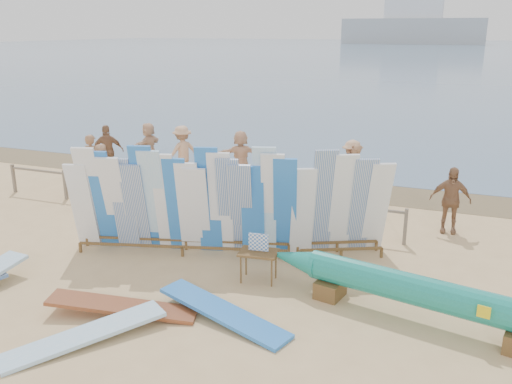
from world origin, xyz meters
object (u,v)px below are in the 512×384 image
at_px(beachgoer_7, 354,173).
at_px(beachgoer_extra_1, 108,151).
at_px(beachgoer_2, 101,170).
at_px(beachgoer_10, 450,200).
at_px(beachgoer_5, 241,156).
at_px(flat_board_c, 123,314).
at_px(stroller, 240,199).
at_px(flat_board_d, 224,319).
at_px(beachgoer_8, 325,189).
at_px(side_surfboard_rack, 341,208).
at_px(beachgoer_1, 93,162).
at_px(beach_chair_left, 201,202).
at_px(beachgoer_11, 149,145).
at_px(beachgoer_3, 183,152).
at_px(beach_chair_right, 257,206).
at_px(vendor_table, 259,265).
at_px(flat_board_b, 85,341).
at_px(outrigger_canoe, 418,293).
at_px(main_surfboard_rack, 183,205).
at_px(beachgoer_9, 352,167).

bearing_deg(beachgoer_7, beachgoer_extra_1, -99.46).
relative_size(beachgoer_2, beachgoer_10, 0.96).
xyz_separation_m(beachgoer_5, beachgoer_10, (6.75, -2.51, -0.02)).
relative_size(flat_board_c, beachgoer_7, 1.57).
xyz_separation_m(stroller, beachgoer_7, (2.65, 2.40, 0.40)).
bearing_deg(beachgoer_2, flat_board_d, 61.49).
xyz_separation_m(beachgoer_5, beachgoer_7, (3.98, -0.80, -0.01)).
xyz_separation_m(flat_board_d, beachgoer_8, (0.34, 5.88, 0.84)).
relative_size(side_surfboard_rack, beachgoer_2, 1.56).
relative_size(stroller, beachgoer_1, 0.64).
relative_size(beachgoer_5, beachgoer_extra_1, 0.96).
relative_size(beach_chair_left, beachgoer_2, 0.56).
bearing_deg(beachgoer_2, beachgoer_1, -116.10).
xyz_separation_m(beachgoer_11, beachgoer_extra_1, (-0.62, -1.63, 0.07)).
distance_m(side_surfboard_rack, beachgoer_8, 2.52).
xyz_separation_m(beachgoer_3, beachgoer_extra_1, (-2.48, -0.79, -0.00)).
xyz_separation_m(side_surfboard_rack, beachgoer_extra_1, (-9.03, 3.86, -0.24)).
bearing_deg(beach_chair_right, beachgoer_2, -172.38).
bearing_deg(beachgoer_5, beachgoer_10, 135.48).
bearing_deg(side_surfboard_rack, beachgoer_3, 118.93).
distance_m(vendor_table, beach_chair_right, 4.09).
height_order(beachgoer_3, beachgoer_8, beachgoer_3).
xyz_separation_m(flat_board_b, beachgoer_5, (-1.39, 10.01, 0.87)).
bearing_deg(beachgoer_1, beachgoer_7, -160.33).
bearing_deg(outrigger_canoe, beachgoer_11, 154.80).
bearing_deg(beachgoer_1, beachgoer_8, -173.37).
distance_m(main_surfboard_rack, beach_chair_right, 3.27).
distance_m(flat_board_d, beachgoer_9, 8.45).
bearing_deg(flat_board_d, beachgoer_2, 67.47).
relative_size(beachgoer_9, beachgoer_extra_1, 0.95).
xyz_separation_m(beachgoer_2, beachgoer_8, (6.89, 0.47, 0.03)).
height_order(outrigger_canoe, beachgoer_2, beachgoer_2).
xyz_separation_m(vendor_table, flat_board_d, (-0.02, -1.68, -0.34)).
bearing_deg(beachgoer_extra_1, beachgoer_9, 154.44).
relative_size(main_surfboard_rack, beachgoer_7, 2.99).
bearing_deg(beachgoer_1, beachgoer_9, -155.55).
xyz_separation_m(outrigger_canoe, beachgoer_8, (-2.87, 4.71, 0.28)).
bearing_deg(beachgoer_1, beachgoer_10, -172.42).
bearing_deg(vendor_table, main_surfboard_rack, 154.05).
bearing_deg(flat_board_b, stroller, 125.30).
bearing_deg(flat_board_b, beachgoer_8, 108.26).
relative_size(flat_board_b, beachgoer_1, 1.52).
distance_m(main_surfboard_rack, beachgoer_extra_1, 7.58).
distance_m(side_surfboard_rack, vendor_table, 2.40).
xyz_separation_m(main_surfboard_rack, beachgoer_8, (2.41, 3.48, -0.32)).
bearing_deg(main_surfboard_rack, beachgoer_9, 50.90).
distance_m(vendor_table, stroller, 4.13).
height_order(flat_board_c, beachgoer_5, beachgoer_5).
height_order(main_surfboard_rack, beachgoer_10, main_surfboard_rack).
xyz_separation_m(beach_chair_right, stroller, (-0.43, -0.15, 0.20)).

